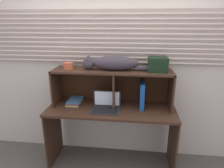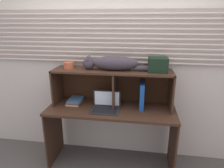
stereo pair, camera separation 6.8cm
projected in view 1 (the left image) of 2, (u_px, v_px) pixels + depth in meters
back_panel_with_blinds at (114, 63)px, 2.50m from camera, size 4.40×0.08×2.50m
desk at (111, 119)px, 2.39m from camera, size 1.51×0.55×0.77m
hutch_shelf_unit at (113, 80)px, 2.38m from camera, size 1.40×0.34×0.44m
cat at (112, 63)px, 2.28m from camera, size 0.85×0.18×0.17m
laptop at (106, 106)px, 2.31m from camera, size 0.32×0.24×0.20m
binder_upright at (142, 94)px, 2.35m from camera, size 0.05×0.27×0.31m
book_stack at (75, 101)px, 2.48m from camera, size 0.18×0.25×0.05m
small_basket at (68, 66)px, 2.35m from camera, size 0.12×0.12×0.08m
storage_box at (158, 64)px, 2.22m from camera, size 0.21×0.19×0.16m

